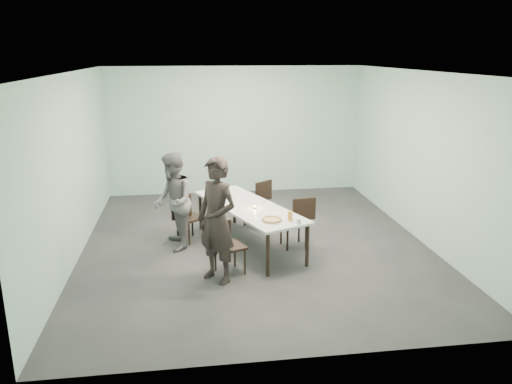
{
  "coord_description": "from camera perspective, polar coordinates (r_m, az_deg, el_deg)",
  "views": [
    {
      "loc": [
        -1.14,
        -8.26,
        3.32
      ],
      "look_at": [
        0.0,
        -0.13,
        1.0
      ],
      "focal_mm": 35.0,
      "sensor_mm": 36.0,
      "label": 1
    }
  ],
  "objects": [
    {
      "name": "beer_glass",
      "position": [
        7.87,
        3.93,
        -2.74
      ],
      "size": [
        0.08,
        0.08,
        0.15
      ],
      "primitive_type": "cylinder",
      "color": "#BF7A29",
      "rests_on": "table"
    },
    {
      "name": "tealight",
      "position": [
        8.45,
        -0.14,
        -1.78
      ],
      "size": [
        0.06,
        0.06,
        0.05
      ],
      "color": "silver",
      "rests_on": "table"
    },
    {
      "name": "chair_far_left",
      "position": [
        9.01,
        -7.93,
        -2.6
      ],
      "size": [
        0.62,
        0.59,
        0.87
      ],
      "rotation": [
        0.0,
        0.0,
        0.65
      ],
      "color": "black",
      "rests_on": "ground"
    },
    {
      "name": "ground",
      "position": [
        8.98,
        -0.12,
        -5.93
      ],
      "size": [
        7.0,
        7.0,
        0.0
      ],
      "primitive_type": "plane",
      "color": "#333335",
      "rests_on": "ground"
    },
    {
      "name": "chair_far_right",
      "position": [
        9.79,
        0.42,
        -0.95
      ],
      "size": [
        0.63,
        0.59,
        0.87
      ],
      "rotation": [
        0.0,
        0.0,
        3.76
      ],
      "color": "black",
      "rests_on": "ground"
    },
    {
      "name": "pizza",
      "position": [
        7.84,
        1.81,
        -3.22
      ],
      "size": [
        0.34,
        0.34,
        0.04
      ],
      "color": "white",
      "rests_on": "table"
    },
    {
      "name": "chair_near_left",
      "position": [
        7.65,
        -3.56,
        -5.86
      ],
      "size": [
        0.65,
        0.54,
        0.87
      ],
      "rotation": [
        0.0,
        0.0,
        0.37
      ],
      "color": "black",
      "rests_on": "ground"
    },
    {
      "name": "room_shell",
      "position": [
        8.44,
        -0.13,
        6.95
      ],
      "size": [
        6.02,
        7.02,
        3.01
      ],
      "color": "#ACD9CF",
      "rests_on": "ground"
    },
    {
      "name": "chair_near_right",
      "position": [
        8.75,
        4.82,
        -3.07
      ],
      "size": [
        0.64,
        0.48,
        0.87
      ],
      "rotation": [
        0.0,
        0.0,
        3.29
      ],
      "color": "black",
      "rests_on": "ground"
    },
    {
      "name": "diner_near",
      "position": [
        7.31,
        -4.49,
        -3.25
      ],
      "size": [
        0.8,
        0.81,
        1.89
      ],
      "primitive_type": "imported",
      "rotation": [
        0.0,
        0.0,
        -0.81
      ],
      "color": "black",
      "rests_on": "ground"
    },
    {
      "name": "water_tumbler",
      "position": [
        7.72,
        4.9,
        -3.36
      ],
      "size": [
        0.08,
        0.08,
        0.09
      ],
      "primitive_type": "cylinder",
      "color": "silver",
      "rests_on": "table"
    },
    {
      "name": "diner_far",
      "position": [
        8.64,
        -9.43,
        -1.09
      ],
      "size": [
        0.74,
        0.9,
        1.69
      ],
      "primitive_type": "imported",
      "rotation": [
        0.0,
        0.0,
        -1.45
      ],
      "color": "slate",
      "rests_on": "ground"
    },
    {
      "name": "amber_tumbler",
      "position": [
        9.21,
        -3.2,
        -0.2
      ],
      "size": [
        0.07,
        0.07,
        0.08
      ],
      "primitive_type": "cylinder",
      "color": "#BF7A29",
      "rests_on": "table"
    },
    {
      "name": "table",
      "position": [
        8.65,
        -0.84,
        -1.91
      ],
      "size": [
        1.83,
        2.75,
        0.75
      ],
      "rotation": [
        0.0,
        0.0,
        0.4
      ],
      "color": "white",
      "rests_on": "ground"
    },
    {
      "name": "menu",
      "position": [
        9.22,
        -3.93,
        -0.42
      ],
      "size": [
        0.36,
        0.32,
        0.01
      ],
      "primitive_type": "cube",
      "rotation": [
        0.0,
        0.0,
        0.4
      ],
      "color": "silver",
      "rests_on": "table"
    },
    {
      "name": "side_plate",
      "position": [
        8.17,
        1.83,
        -2.52
      ],
      "size": [
        0.18,
        0.18,
        0.01
      ],
      "primitive_type": "cylinder",
      "color": "white",
      "rests_on": "table"
    }
  ]
}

